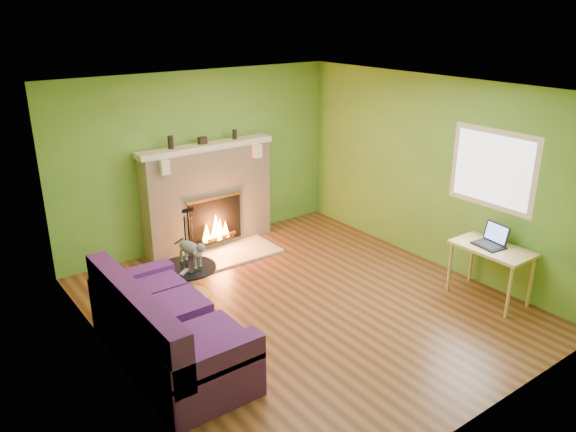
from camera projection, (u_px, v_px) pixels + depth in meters
name	position (u px, v px, depth m)	size (l,w,h in m)	color
floor	(304.00, 304.00, 6.88)	(5.00, 5.00, 0.00)	#552B18
ceiling	(306.00, 90.00, 5.97)	(5.00, 5.00, 0.00)	white
wall_back	(201.00, 160.00, 8.31)	(5.00, 5.00, 0.00)	#4A862C
wall_front	(495.00, 286.00, 4.55)	(5.00, 5.00, 0.00)	#4A862C
wall_left	(113.00, 253.00, 5.17)	(5.00, 5.00, 0.00)	#4A862C
wall_right	(434.00, 172.00, 7.68)	(5.00, 5.00, 0.00)	#4A862C
window_frame	(493.00, 169.00, 6.91)	(1.20, 1.20, 0.00)	silver
window_pane	(492.00, 169.00, 6.91)	(1.06, 1.06, 0.00)	white
fireplace	(208.00, 197.00, 8.36)	(2.10, 0.46, 1.58)	beige
hearth	(228.00, 255.00, 8.23)	(1.50, 0.75, 0.03)	beige
mantel	(206.00, 147.00, 8.07)	(2.10, 0.28, 0.08)	silver
sofa	(165.00, 331.00, 5.65)	(0.94, 2.08, 0.93)	#461961
coffee_table	(188.00, 280.00, 6.99)	(0.72, 0.72, 0.41)	tan
desk	(492.00, 253.00, 6.83)	(0.54, 0.94, 0.69)	tan
cat	(190.00, 251.00, 6.95)	(0.21, 0.57, 0.36)	slate
remote_silver	(184.00, 272.00, 6.78)	(0.17, 0.04, 0.02)	gray
remote_black	(195.00, 271.00, 6.81)	(0.16, 0.04, 0.02)	black
laptop	(490.00, 236.00, 6.78)	(0.31, 0.35, 0.26)	black
fire_tools	(189.00, 234.00, 7.91)	(0.21, 0.21, 0.78)	black
mantel_vase_left	(171.00, 142.00, 7.75)	(0.08, 0.08, 0.18)	black
mantel_vase_right	(235.00, 134.00, 8.33)	(0.07, 0.07, 0.14)	black
mantel_box	(202.00, 140.00, 8.04)	(0.12, 0.08, 0.10)	black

